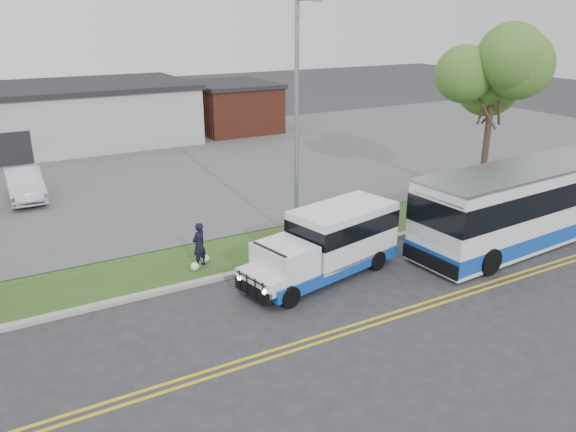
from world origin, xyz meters
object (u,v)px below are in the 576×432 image
tree_east (494,76)px  pedestrian (199,245)px  shuttle_bus (331,240)px  parked_car_a (25,184)px  transit_bus (533,203)px  streetlight_near (297,117)px

tree_east → pedestrian: bearing=-177.4°
shuttle_bus → parked_car_a: size_ratio=1.39×
transit_bus → pedestrian: size_ratio=6.93×
tree_east → pedestrian: 16.32m
streetlight_near → parked_car_a: size_ratio=2.00×
streetlight_near → transit_bus: (8.65, -4.53, -3.57)m
pedestrian → parked_car_a: pedestrian is taller
shuttle_bus → transit_bus: transit_bus is taller
streetlight_near → pedestrian: streetlight_near is taller
streetlight_near → shuttle_bus: (-0.40, -3.11, -3.93)m
tree_east → parked_car_a: tree_east is taller
transit_bus → parked_car_a: size_ratio=2.53×
shuttle_bus → parked_car_a: bearing=108.7°
tree_east → parked_car_a: bearing=150.5°
shuttle_bus → transit_bus: size_ratio=0.55×
shuttle_bus → pedestrian: bearing=134.6°
streetlight_near → transit_bus: streetlight_near is taller
pedestrian → tree_east: bearing=154.5°
shuttle_bus → pedestrian: 4.85m
transit_bus → parked_car_a: (-17.85, 16.23, -0.78)m
shuttle_bus → pedestrian: size_ratio=3.81×
pedestrian → parked_car_a: (-4.76, 12.14, -0.08)m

